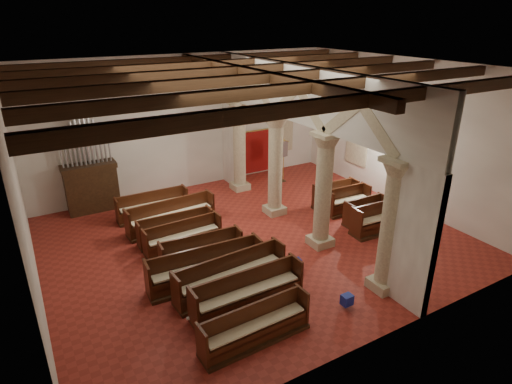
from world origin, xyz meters
The scene contains 33 objects.
floor centered at (0.00, 0.00, 0.00)m, with size 14.00×14.00×0.00m, color maroon.
ceiling centered at (0.00, 0.00, 6.00)m, with size 14.00×14.00×0.00m, color black.
wall_back centered at (0.00, 6.00, 3.00)m, with size 14.00×0.02×6.00m, color white.
wall_front centered at (0.00, -6.00, 3.00)m, with size 14.00×0.02×6.00m, color white.
wall_left centered at (-7.00, 0.00, 3.00)m, with size 0.02×12.00×6.00m, color white.
wall_right centered at (7.00, 0.00, 3.00)m, with size 0.02×12.00×6.00m, color white.
ceiling_beams centered at (0.00, 0.00, 5.82)m, with size 13.80×11.80×0.30m, color #3F2614, non-canonical shape.
arcade centered at (1.80, 0.00, 3.56)m, with size 0.90×11.90×6.00m.
window_right_a centered at (6.98, -1.50, 2.20)m, with size 0.03×1.00×2.20m, color #317057.
window_right_b centered at (6.98, 2.50, 2.20)m, with size 0.03×1.00×2.20m, color #317057.
window_back centered at (5.00, 5.98, 2.20)m, with size 1.00×0.03×2.20m, color #317057.
pipe_organ centered at (-4.50, 5.50, 1.37)m, with size 2.10×0.85×4.40m.
lectern centered at (-3.93, 5.36, 0.50)m, with size 0.57×0.60×1.21m.
dossal_curtain centered at (3.50, 5.92, 1.17)m, with size 1.80×0.07×2.17m.
processional_banner centered at (4.09, 4.34, 0.76)m, with size 0.48×0.62×2.15m.
hymnal_box_a centered at (0.28, -4.65, 0.25)m, with size 0.30×0.25×0.30m, color navy.
hymnal_box_b centered at (0.09, -2.46, 0.26)m, with size 0.33×0.27×0.33m, color navy.
hymnal_box_c centered at (-1.06, -1.48, 0.25)m, with size 0.31×0.25×0.31m, color navy.
tube_heater_a centered at (-1.43, -4.12, 0.16)m, with size 0.10×0.10×1.02m, color white.
tube_heater_b centered at (-3.35, -3.11, 0.16)m, with size 0.09×0.09×0.93m, color white.
nave_pew_0 centered at (-2.58, -4.54, 0.34)m, with size 2.94×0.79×1.02m.
nave_pew_1 centered at (-2.12, -3.34, 0.37)m, with size 3.26×0.80×1.14m.
nave_pew_2 centered at (-2.13, -2.35, 0.37)m, with size 3.53×0.98×1.12m.
nave_pew_3 centered at (-2.60, -1.62, 0.38)m, with size 3.57×0.95×1.15m.
nave_pew_4 centered at (-2.32, -0.65, 0.35)m, with size 2.69×0.87×1.05m.
nave_pew_5 centered at (-2.44, 0.68, 0.33)m, with size 2.74×0.75×0.99m.
nave_pew_6 centered at (-2.47, 1.35, 0.33)m, with size 2.71×0.71×1.00m.
nave_pew_7 centered at (-2.28, 2.31, 0.37)m, with size 3.42×0.95×1.12m.
nave_pew_8 centered at (-2.59, 3.63, 0.34)m, with size 2.82×0.72×1.04m.
aisle_pew_0 centered at (4.30, -1.81, 0.38)m, with size 2.29×0.88×1.13m.
aisle_pew_1 centered at (4.35, -1.04, 0.35)m, with size 1.80×0.70×1.03m.
aisle_pew_2 centered at (4.42, 0.10, 0.36)m, with size 1.95×0.81×1.07m.
aisle_pew_3 centered at (4.34, 0.75, 0.37)m, with size 1.99×0.81×1.08m.
Camera 1 is at (-6.75, -11.81, 7.53)m, focal length 30.00 mm.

